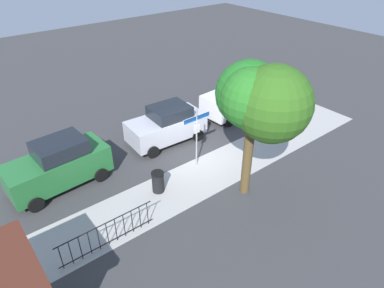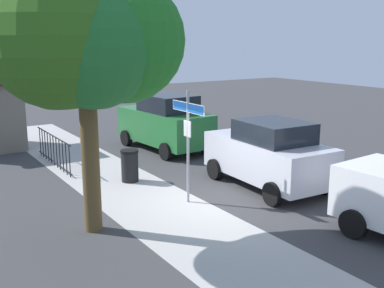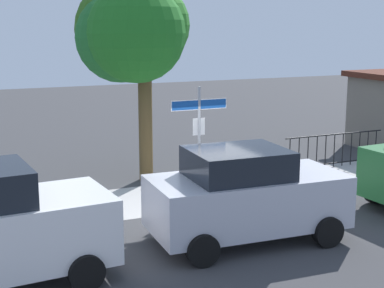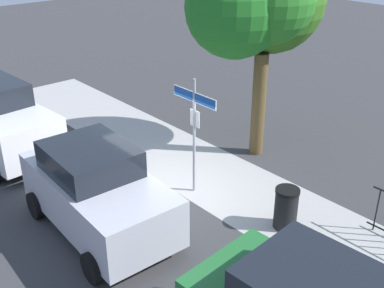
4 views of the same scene
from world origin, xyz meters
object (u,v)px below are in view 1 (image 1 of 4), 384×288
object	(u,v)px
car_white	(236,97)
car_green	(58,165)
trash_bin	(158,182)
shade_tree	(261,100)
street_sign	(197,128)
car_silver	(167,125)

from	to	relation	value
car_white	car_green	size ratio (longest dim) A/B	1.02
car_white	trash_bin	xyz separation A→B (m)	(7.90, 3.33, -0.56)
shade_tree	trash_bin	size ratio (longest dim) A/B	5.89
car_green	trash_bin	world-z (taller)	car_green
car_white	car_green	xyz separation A→B (m)	(11.00, 0.31, 0.02)
street_sign	car_white	world-z (taller)	street_sign
shade_tree	car_green	distance (m)	8.95
car_green	trash_bin	xyz separation A→B (m)	(-3.10, 3.01, -0.58)
trash_bin	car_white	bearing A→B (deg)	-157.16
shade_tree	car_silver	world-z (taller)	shade_tree
street_sign	trash_bin	world-z (taller)	street_sign
street_sign	shade_tree	size ratio (longest dim) A/B	0.52
shade_tree	trash_bin	world-z (taller)	shade_tree
shade_tree	trash_bin	bearing A→B (deg)	-36.09
shade_tree	car_white	distance (m)	8.02
street_sign	car_green	size ratio (longest dim) A/B	0.68
car_silver	shade_tree	bearing A→B (deg)	98.72
street_sign	shade_tree	xyz separation A→B (m)	(-0.75, 2.89, 2.23)
car_silver	car_green	world-z (taller)	car_green
car_white	car_green	world-z (taller)	car_green
shade_tree	car_silver	size ratio (longest dim) A/B	1.39
shade_tree	car_green	xyz separation A→B (m)	(6.38, -5.40, -3.18)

